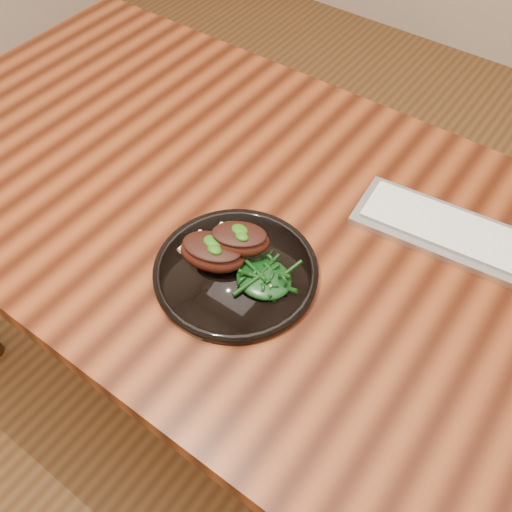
{
  "coord_description": "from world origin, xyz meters",
  "views": [
    {
      "loc": [
        0.38,
        -0.56,
        1.47
      ],
      "look_at": [
        0.04,
        -0.11,
        0.78
      ],
      "focal_mm": 40.0,
      "sensor_mm": 36.0,
      "label": 1
    }
  ],
  "objects_px": {
    "desk": "(271,248)",
    "greens_heap": "(264,276)",
    "plate": "(236,271)",
    "lamb_chop_front": "(212,252)",
    "keyboard": "(474,241)"
  },
  "relations": [
    {
      "from": "desk",
      "to": "greens_heap",
      "type": "bearing_deg",
      "value": -59.48
    },
    {
      "from": "desk",
      "to": "plate",
      "type": "height_order",
      "value": "plate"
    },
    {
      "from": "plate",
      "to": "keyboard",
      "type": "bearing_deg",
      "value": 45.13
    },
    {
      "from": "desk",
      "to": "plate",
      "type": "bearing_deg",
      "value": -79.18
    },
    {
      "from": "keyboard",
      "to": "greens_heap",
      "type": "bearing_deg",
      "value": -129.6
    },
    {
      "from": "keyboard",
      "to": "desk",
      "type": "bearing_deg",
      "value": -154.51
    },
    {
      "from": "lamb_chop_front",
      "to": "greens_heap",
      "type": "distance_m",
      "value": 0.09
    },
    {
      "from": "lamb_chop_front",
      "to": "keyboard",
      "type": "height_order",
      "value": "lamb_chop_front"
    },
    {
      "from": "lamb_chop_front",
      "to": "greens_heap",
      "type": "bearing_deg",
      "value": 8.87
    },
    {
      "from": "plate",
      "to": "keyboard",
      "type": "distance_m",
      "value": 0.4
    },
    {
      "from": "desk",
      "to": "keyboard",
      "type": "xyz_separation_m",
      "value": [
        0.31,
        0.15,
        0.09
      ]
    },
    {
      "from": "lamb_chop_front",
      "to": "keyboard",
      "type": "relative_size",
      "value": 0.3
    },
    {
      "from": "greens_heap",
      "to": "lamb_chop_front",
      "type": "bearing_deg",
      "value": -171.13
    },
    {
      "from": "lamb_chop_front",
      "to": "greens_heap",
      "type": "relative_size",
      "value": 1.36
    },
    {
      "from": "desk",
      "to": "greens_heap",
      "type": "height_order",
      "value": "greens_heap"
    }
  ]
}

